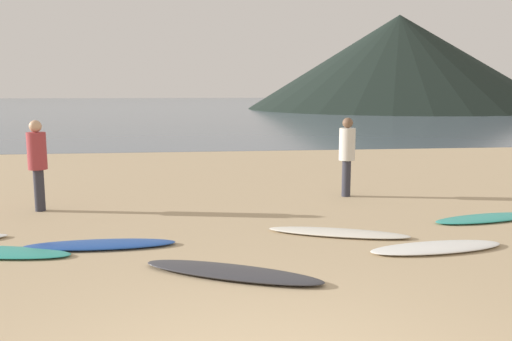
{
  "coord_description": "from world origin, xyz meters",
  "views": [
    {
      "loc": [
        -0.43,
        -3.1,
        2.14
      ],
      "look_at": [
        0.77,
        6.77,
        0.6
      ],
      "focal_mm": 37.32,
      "sensor_mm": 36.0,
      "label": 1
    }
  ],
  "objects_px": {
    "surfboard_7": "(486,218)",
    "person_1": "(347,150)",
    "person_0": "(37,158)",
    "surfboard_6": "(437,247)",
    "surfboard_3": "(100,245)",
    "surfboard_4": "(231,272)",
    "surfboard_5": "(338,233)"
  },
  "relations": [
    {
      "from": "person_0",
      "to": "surfboard_7",
      "type": "bearing_deg",
      "value": 163.63
    },
    {
      "from": "surfboard_4",
      "to": "person_1",
      "type": "distance_m",
      "value": 5.1
    },
    {
      "from": "surfboard_4",
      "to": "surfboard_7",
      "type": "bearing_deg",
      "value": 51.96
    },
    {
      "from": "surfboard_6",
      "to": "surfboard_5",
      "type": "bearing_deg",
      "value": 135.34
    },
    {
      "from": "surfboard_4",
      "to": "surfboard_7",
      "type": "height_order",
      "value": "surfboard_4"
    },
    {
      "from": "surfboard_5",
      "to": "surfboard_7",
      "type": "height_order",
      "value": "surfboard_5"
    },
    {
      "from": "person_1",
      "to": "surfboard_6",
      "type": "bearing_deg",
      "value": -166.38
    },
    {
      "from": "surfboard_4",
      "to": "surfboard_6",
      "type": "distance_m",
      "value": 2.88
    },
    {
      "from": "surfboard_3",
      "to": "person_0",
      "type": "relative_size",
      "value": 1.28
    },
    {
      "from": "surfboard_7",
      "to": "person_0",
      "type": "bearing_deg",
      "value": 156.76
    },
    {
      "from": "surfboard_5",
      "to": "person_1",
      "type": "bearing_deg",
      "value": 91.28
    },
    {
      "from": "surfboard_3",
      "to": "surfboard_4",
      "type": "relative_size",
      "value": 0.93
    },
    {
      "from": "surfboard_4",
      "to": "surfboard_7",
      "type": "relative_size",
      "value": 1.14
    },
    {
      "from": "surfboard_4",
      "to": "person_1",
      "type": "height_order",
      "value": "person_1"
    },
    {
      "from": "surfboard_7",
      "to": "surfboard_6",
      "type": "bearing_deg",
      "value": -147.99
    },
    {
      "from": "surfboard_6",
      "to": "person_0",
      "type": "xyz_separation_m",
      "value": [
        -5.91,
        3.03,
        0.91
      ]
    },
    {
      "from": "surfboard_3",
      "to": "person_0",
      "type": "bearing_deg",
      "value": 121.06
    },
    {
      "from": "person_0",
      "to": "surfboard_6",
      "type": "bearing_deg",
      "value": 148.37
    },
    {
      "from": "surfboard_3",
      "to": "surfboard_7",
      "type": "distance_m",
      "value": 6.1
    },
    {
      "from": "surfboard_6",
      "to": "surfboard_4",
      "type": "bearing_deg",
      "value": -173.13
    },
    {
      "from": "surfboard_6",
      "to": "surfboard_7",
      "type": "xyz_separation_m",
      "value": [
        1.55,
        1.46,
        -0.0
      ]
    },
    {
      "from": "surfboard_4",
      "to": "surfboard_6",
      "type": "relative_size",
      "value": 1.15
    },
    {
      "from": "surfboard_3",
      "to": "person_1",
      "type": "xyz_separation_m",
      "value": [
        4.32,
        2.95,
        0.89
      ]
    },
    {
      "from": "surfboard_3",
      "to": "surfboard_4",
      "type": "height_order",
      "value": "surfboard_4"
    },
    {
      "from": "surfboard_3",
      "to": "surfboard_6",
      "type": "xyz_separation_m",
      "value": [
        4.5,
        -0.67,
        -0.0
      ]
    },
    {
      "from": "surfboard_7",
      "to": "person_1",
      "type": "height_order",
      "value": "person_1"
    },
    {
      "from": "surfboard_6",
      "to": "surfboard_7",
      "type": "bearing_deg",
      "value": 36.99
    },
    {
      "from": "surfboard_3",
      "to": "surfboard_4",
      "type": "bearing_deg",
      "value": -37.96
    },
    {
      "from": "surfboard_4",
      "to": "person_0",
      "type": "xyz_separation_m",
      "value": [
        -3.1,
        3.69,
        0.9
      ]
    },
    {
      "from": "surfboard_7",
      "to": "person_0",
      "type": "height_order",
      "value": "person_0"
    },
    {
      "from": "person_1",
      "to": "surfboard_5",
      "type": "bearing_deg",
      "value": 172.09
    },
    {
      "from": "surfboard_4",
      "to": "surfboard_7",
      "type": "distance_m",
      "value": 4.84
    }
  ]
}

